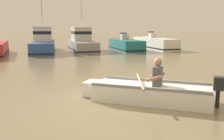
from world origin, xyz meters
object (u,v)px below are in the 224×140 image
object	(u,v)px
moored_boat_grey	(82,41)
moored_boat_teal	(126,45)
moored_boat_blue	(43,42)
rowboat_with_person	(149,92)
moored_boat_white	(154,43)

from	to	relation	value
moored_boat_grey	moored_boat_teal	size ratio (longest dim) A/B	1.23
moored_boat_blue	moored_boat_teal	distance (m)	6.70
rowboat_with_person	moored_boat_blue	distance (m)	14.81
moored_boat_grey	moored_boat_teal	distance (m)	3.71
moored_boat_grey	moored_boat_white	world-z (taller)	moored_boat_grey
rowboat_with_person	moored_boat_white	bearing A→B (deg)	61.95
rowboat_with_person	moored_boat_grey	xyz separation A→B (m)	(1.21, 15.05, 0.46)
moored_boat_blue	moored_boat_teal	bearing A→B (deg)	-7.21
rowboat_with_person	moored_boat_white	world-z (taller)	moored_boat_white
moored_boat_white	rowboat_with_person	bearing A→B (deg)	-118.05
rowboat_with_person	moored_boat_grey	bearing A→B (deg)	85.41
rowboat_with_person	moored_boat_grey	distance (m)	15.11
moored_boat_grey	moored_boat_white	bearing A→B (deg)	-5.73
moored_boat_teal	moored_boat_white	size ratio (longest dim) A/B	0.81
moored_boat_blue	moored_boat_teal	world-z (taller)	moored_boat_blue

